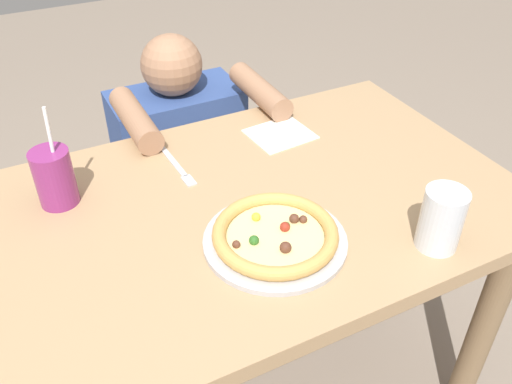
% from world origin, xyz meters
% --- Properties ---
extents(dining_table, '(1.29, 0.78, 0.75)m').
position_xyz_m(dining_table, '(0.00, 0.00, 0.63)').
color(dining_table, tan).
rests_on(dining_table, ground).
extents(pizza_near, '(0.30, 0.30, 0.04)m').
position_xyz_m(pizza_near, '(0.01, -0.15, 0.77)').
color(pizza_near, '#B7B7BC').
rests_on(pizza_near, dining_table).
extents(drink_cup_colored, '(0.09, 0.09, 0.23)m').
position_xyz_m(drink_cup_colored, '(-0.36, 0.19, 0.82)').
color(drink_cup_colored, '#8C2D72').
rests_on(drink_cup_colored, dining_table).
extents(water_cup_clear, '(0.09, 0.09, 0.13)m').
position_xyz_m(water_cup_clear, '(0.30, -0.30, 0.82)').
color(water_cup_clear, silver).
rests_on(water_cup_clear, dining_table).
extents(paper_napkin, '(0.17, 0.16, 0.00)m').
position_xyz_m(paper_napkin, '(0.23, 0.23, 0.75)').
color(paper_napkin, white).
rests_on(paper_napkin, dining_table).
extents(fork, '(0.03, 0.20, 0.00)m').
position_xyz_m(fork, '(-0.07, 0.20, 0.75)').
color(fork, silver).
rests_on(fork, dining_table).
extents(diner_seated, '(0.45, 0.54, 0.91)m').
position_xyz_m(diner_seated, '(0.08, 0.64, 0.40)').
color(diner_seated, '#333847').
rests_on(diner_seated, ground).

